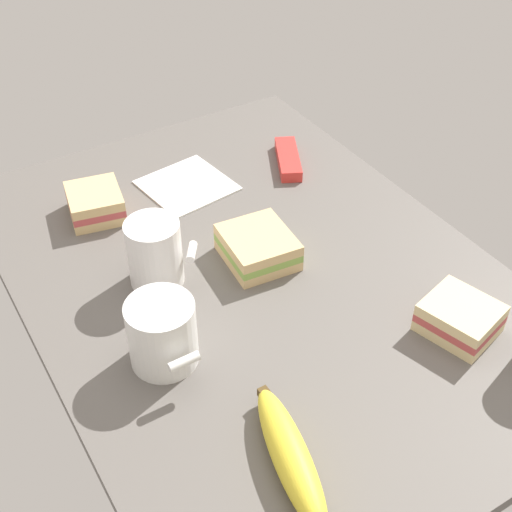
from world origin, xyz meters
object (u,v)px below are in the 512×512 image
(sandwich_extra, at_px, (95,203))
(sandwich_main, at_px, (460,318))
(sandwich_side, at_px, (258,247))
(paper_napkin, at_px, (187,185))
(coffee_mug_black, at_px, (155,252))
(banana, at_px, (290,456))
(snack_bar, at_px, (288,159))
(coffee_mug_milky, at_px, (162,333))

(sandwich_extra, bearing_deg, sandwich_main, 32.55)
(sandwich_side, distance_m, paper_napkin, 0.23)
(coffee_mug_black, xyz_separation_m, sandwich_side, (0.03, 0.15, -0.03))
(banana, distance_m, snack_bar, 0.61)
(banana, xyz_separation_m, snack_bar, (-0.52, 0.34, -0.01))
(coffee_mug_milky, relative_size, snack_bar, 0.90)
(sandwich_side, height_order, paper_napkin, sandwich_side)
(sandwich_main, xyz_separation_m, sandwich_extra, (-0.49, -0.31, -0.00))
(coffee_mug_milky, xyz_separation_m, banana, (0.21, 0.05, -0.03))
(sandwich_main, bearing_deg, banana, -79.11)
(coffee_mug_black, distance_m, paper_napkin, 0.24)
(coffee_mug_black, bearing_deg, paper_napkin, 143.05)
(coffee_mug_black, xyz_separation_m, snack_bar, (-0.16, 0.33, -0.04))
(snack_bar, distance_m, paper_napkin, 0.19)
(sandwich_extra, xyz_separation_m, paper_napkin, (0.00, 0.16, -0.02))
(sandwich_side, relative_size, paper_napkin, 0.85)
(coffee_mug_black, distance_m, sandwich_main, 0.42)
(sandwich_side, bearing_deg, snack_bar, 137.00)
(banana, bearing_deg, coffee_mug_milky, -167.19)
(sandwich_side, relative_size, sandwich_extra, 1.09)
(coffee_mug_black, relative_size, snack_bar, 0.83)
(sandwich_main, distance_m, banana, 0.31)
(sandwich_side, height_order, snack_bar, sandwich_side)
(coffee_mug_black, distance_m, snack_bar, 0.37)
(coffee_mug_milky, bearing_deg, sandwich_side, 117.79)
(coffee_mug_milky, xyz_separation_m, sandwich_side, (-0.11, 0.20, -0.03))
(sandwich_main, bearing_deg, paper_napkin, -162.59)
(snack_bar, bearing_deg, sandwich_side, -16.19)
(coffee_mug_black, relative_size, sandwich_extra, 0.95)
(sandwich_extra, height_order, paper_napkin, sandwich_extra)
(coffee_mug_black, xyz_separation_m, paper_napkin, (-0.19, 0.14, -0.05))
(sandwich_extra, xyz_separation_m, snack_bar, (0.03, 0.34, -0.01))
(sandwich_extra, distance_m, banana, 0.55)
(coffee_mug_milky, bearing_deg, snack_bar, 128.11)
(banana, height_order, snack_bar, banana)
(coffee_mug_black, relative_size, coffee_mug_milky, 0.93)
(coffee_mug_milky, height_order, sandwich_extra, coffee_mug_milky)
(sandwich_main, bearing_deg, snack_bar, 176.03)
(coffee_mug_milky, relative_size, banana, 0.56)
(sandwich_main, xyz_separation_m, sandwich_side, (-0.26, -0.15, 0.00))
(coffee_mug_black, distance_m, coffee_mug_milky, 0.15)
(coffee_mug_black, xyz_separation_m, coffee_mug_milky, (0.14, -0.06, -0.00))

